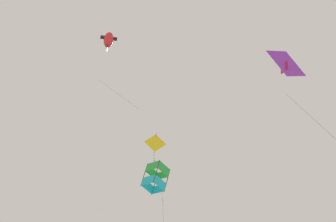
# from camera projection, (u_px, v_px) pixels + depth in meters

# --- Properties ---
(kite_delta_mid_left) EXTENTS (2.69, 2.43, 9.34)m
(kite_delta_mid_left) POSITION_uv_depth(u_px,v_px,m) (286.00, 65.00, 23.70)
(kite_delta_mid_left) COLOR purple
(kite_box_near_left) EXTENTS (2.54, 2.45, 10.59)m
(kite_box_near_left) POSITION_uv_depth(u_px,v_px,m) (156.00, 177.00, 32.48)
(kite_box_near_left) COLOR green
(kite_diamond_far_centre) EXTENTS (1.66, 2.08, 8.91)m
(kite_diamond_far_centre) POSITION_uv_depth(u_px,v_px,m) (155.00, 143.00, 38.79)
(kite_diamond_far_centre) COLOR yellow
(kite_fish_highest) EXTENTS (3.70, 4.21, 8.46)m
(kite_fish_highest) POSITION_uv_depth(u_px,v_px,m) (109.00, 40.00, 32.05)
(kite_fish_highest) COLOR red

